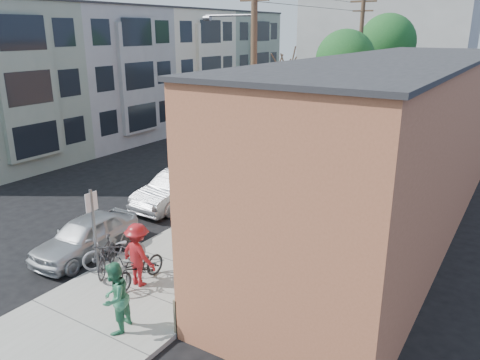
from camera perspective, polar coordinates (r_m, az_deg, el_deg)
The scene contains 26 objects.
ground at distance 19.88m, azimuth -13.01°, elevation -4.93°, with size 120.00×120.00×0.00m, color black.
sidewalk at distance 26.46m, azimuth 10.89°, elevation 1.14°, with size 4.50×58.00×0.15m, color #A1A195.
cafe_building at distance 18.72m, azimuth 18.11°, elevation 3.86°, with size 6.60×20.20×6.61m.
apartment_row at distance 36.81m, azimuth -11.28°, elevation 12.79°, with size 6.30×32.00×9.00m.
end_cap_building at distance 56.84m, azimuth 17.25°, elevation 15.55°, with size 18.00×8.00×12.00m, color #9F9F9A.
sign_post at distance 15.19m, azimuth -17.41°, elevation -5.10°, with size 0.07×0.45×2.80m.
parking_meter_near at distance 18.96m, azimuth -5.77°, elevation -2.49°, with size 0.14×0.14×1.24m.
parking_meter_far at distance 25.17m, azimuth 5.02°, elevation 2.68°, with size 0.14×0.14×1.24m.
utility_pole_near at distance 21.45m, azimuth 1.54°, elevation 12.14°, with size 3.57×0.28×10.00m.
utility_pole_far at distance 34.57m, azimuth 14.29°, elevation 13.68°, with size 1.80×0.28×10.00m.
tree_bare at distance 23.38m, azimuth 4.81°, elevation 5.63°, with size 0.24×0.24×4.94m.
tree_leafy_mid at distance 30.86m, azimuth 12.68°, elevation 14.11°, with size 3.69×3.69×7.46m.
tree_leafy_far at distance 39.55m, azimuth 17.50°, elevation 15.69°, with size 4.37×4.37×8.63m.
patio_chair_a at distance 15.73m, azimuth 1.87°, elevation -8.39°, with size 0.50×0.50×0.88m, color #103A1D, non-canonical shape.
patio_chair_b at distance 13.85m, azimuth -4.48°, elevation -12.36°, with size 0.50×0.50×0.88m, color #103A1D, non-canonical shape.
patron_grey at distance 14.33m, azimuth -3.43°, elevation -9.75°, with size 0.56×0.37×1.53m, color gray.
patron_green at distance 12.55m, azimuth -15.03°, elevation -13.71°, with size 0.93×0.72×1.91m, color #348359.
cyclist at distance 14.46m, azimuth -12.30°, elevation -8.89°, with size 1.28×0.73×1.98m, color maroon.
cyclist_bike at distance 14.67m, azimuth -12.19°, elevation -10.46°, with size 0.71×2.05×1.07m, color black.
parked_bike_a at distance 15.62m, azimuth -15.95°, elevation -8.82°, with size 0.53×1.88×1.13m, color black.
parked_bike_b at distance 15.89m, azimuth -15.05°, elevation -8.36°, with size 0.72×2.06×1.08m, color gray.
car_0 at distance 17.25m, azimuth -18.27°, elevation -6.49°, with size 1.65×4.10×1.40m, color silver.
car_1 at distance 21.06m, azimuth -7.56°, elevation -1.04°, with size 1.65×4.73×1.56m, color #A2A5AA.
car_2 at distance 25.00m, azimuth 0.11°, elevation 1.86°, with size 1.84×4.51×1.31m, color black.
car_3 at distance 29.81m, azimuth 6.46°, elevation 4.79°, with size 2.85×6.17×1.72m, color #A1A1A8.
bus at distance 42.64m, azimuth 9.73°, elevation 9.75°, with size 2.87×12.27×3.42m, color silver.
Camera 1 is at (13.29, -12.72, 7.55)m, focal length 35.00 mm.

